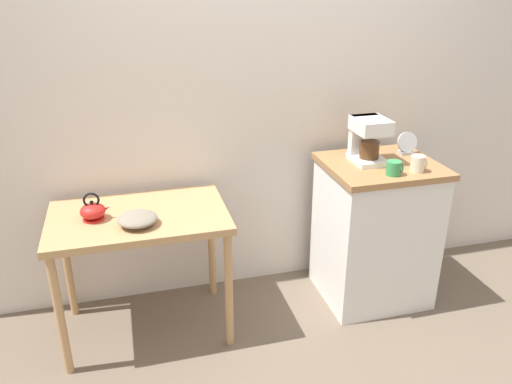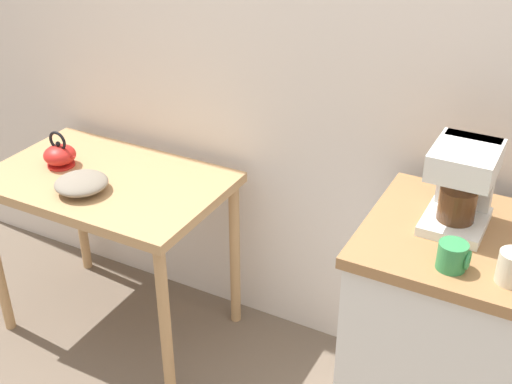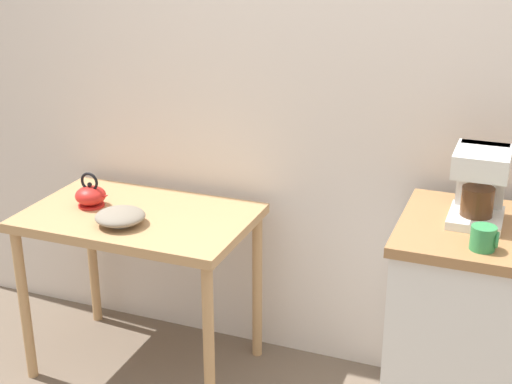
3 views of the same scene
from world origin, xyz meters
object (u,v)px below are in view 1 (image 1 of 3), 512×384
(bowl_stoneware, at_px, (137,219))
(mug_small_cream, at_px, (418,164))
(teakettle, at_px, (93,211))
(mug_tall_green, at_px, (394,168))
(table_clock, at_px, (407,144))
(coffee_maker, at_px, (368,138))

(bowl_stoneware, relative_size, mug_small_cream, 2.19)
(teakettle, xyz_separation_m, mug_tall_green, (1.59, -0.19, 0.15))
(bowl_stoneware, bearing_deg, table_clock, 8.04)
(teakettle, height_order, mug_small_cream, mug_small_cream)
(table_clock, bearing_deg, bowl_stoneware, -171.96)
(bowl_stoneware, xyz_separation_m, mug_small_cream, (1.53, -0.05, 0.17))
(bowl_stoneware, bearing_deg, coffee_maker, 7.53)
(teakettle, bearing_deg, mug_tall_green, -6.79)
(teakettle, relative_size, mug_small_cream, 1.73)
(coffee_maker, xyz_separation_m, mug_small_cream, (0.20, -0.23, -0.10))
(coffee_maker, relative_size, mug_tall_green, 2.97)
(mug_small_cream, bearing_deg, teakettle, 174.19)
(coffee_maker, xyz_separation_m, mug_tall_green, (0.04, -0.24, -0.10))
(teakettle, relative_size, mug_tall_green, 1.80)
(bowl_stoneware, relative_size, teakettle, 1.27)
(teakettle, distance_m, table_clock, 1.85)
(bowl_stoneware, height_order, table_clock, table_clock)
(mug_small_cream, relative_size, mug_tall_green, 1.04)
(mug_small_cream, bearing_deg, mug_tall_green, -175.57)
(coffee_maker, distance_m, mug_tall_green, 0.27)
(bowl_stoneware, distance_m, table_clock, 1.65)
(teakettle, xyz_separation_m, coffee_maker, (1.55, 0.05, 0.25))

